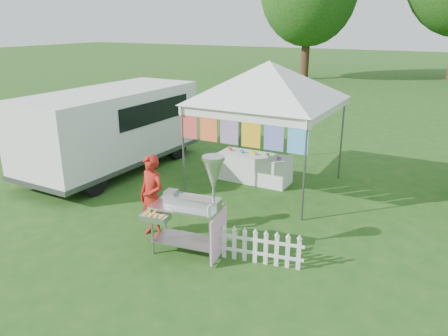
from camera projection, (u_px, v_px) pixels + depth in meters
The scene contains 7 objects.
ground at pixel (187, 248), 7.78m from camera, with size 120.00×120.00×0.00m, color #1D4D16.
canopy_main at pixel (269, 61), 9.73m from camera, with size 4.24×4.24×3.45m.
donut_cart at pixel (196, 198), 7.22m from camera, with size 1.30×1.05×1.79m.
vendor at pixel (152, 196), 8.00m from camera, with size 0.57×0.38×1.57m, color #A41D14.
cargo_van at pixel (115, 127), 11.66m from camera, with size 2.14×5.20×2.15m.
picket_fence at pixel (260, 248), 7.19m from camera, with size 1.42×0.30×0.56m.
display_table at pixel (254, 168), 10.94m from camera, with size 1.80×0.70×0.69m, color white.
Camera 1 is at (3.90, -5.74, 3.83)m, focal length 35.00 mm.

